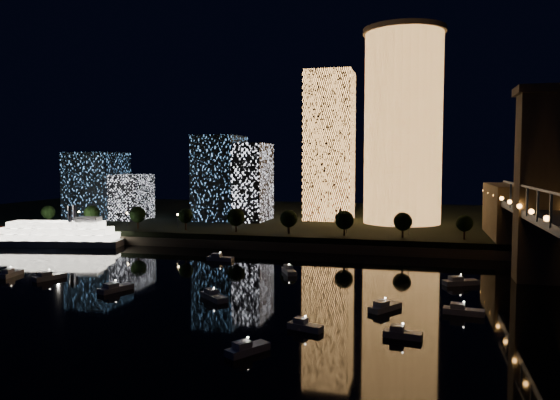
# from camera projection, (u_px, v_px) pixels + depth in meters

# --- Properties ---
(ground) EXTENTS (520.00, 520.00, 0.00)m
(ground) POSITION_uv_depth(u_px,v_px,m) (236.00, 317.00, 108.83)
(ground) COLOR black
(ground) RESTS_ON ground
(far_bank) EXTENTS (420.00, 160.00, 5.00)m
(far_bank) POSITION_uv_depth(u_px,v_px,m) (343.00, 220.00, 263.34)
(far_bank) COLOR black
(far_bank) RESTS_ON ground
(seawall) EXTENTS (420.00, 6.00, 3.00)m
(seawall) POSITION_uv_depth(u_px,v_px,m) (313.00, 247.00, 188.00)
(seawall) COLOR #6B5E4C
(seawall) RESTS_ON ground
(tower_cylindrical) EXTENTS (34.00, 34.00, 80.59)m
(tower_cylindrical) POSITION_uv_depth(u_px,v_px,m) (403.00, 127.00, 227.76)
(tower_cylindrical) COLOR #FFA651
(tower_cylindrical) RESTS_ON far_bank
(tower_rectangular) EXTENTS (20.58, 20.58, 65.49)m
(tower_rectangular) POSITION_uv_depth(u_px,v_px,m) (330.00, 146.00, 242.54)
(tower_rectangular) COLOR #FFA651
(tower_rectangular) RESTS_ON far_bank
(midrise_blocks) EXTENTS (89.05, 32.38, 37.32)m
(midrise_blocks) POSITION_uv_depth(u_px,v_px,m) (183.00, 183.00, 244.19)
(midrise_blocks) COLOR white
(midrise_blocks) RESTS_ON far_bank
(riverboat) EXTENTS (52.47, 19.76, 15.50)m
(riverboat) POSITION_uv_depth(u_px,v_px,m) (51.00, 235.00, 200.25)
(riverboat) COLOR silver
(riverboat) RESTS_ON ground
(motorboats) EXTENTS (123.36, 92.12, 2.78)m
(motorboats) POSITION_uv_depth(u_px,v_px,m) (216.00, 294.00, 124.45)
(motorboats) COLOR silver
(motorboats) RESTS_ON ground
(esplanade_trees) EXTENTS (165.55, 6.65, 8.83)m
(esplanade_trees) POSITION_uv_depth(u_px,v_px,m) (243.00, 217.00, 199.90)
(esplanade_trees) COLOR black
(esplanade_trees) RESTS_ON far_bank
(street_lamps) EXTENTS (132.70, 0.70, 5.65)m
(street_lamps) POSITION_uv_depth(u_px,v_px,m) (231.00, 219.00, 207.41)
(street_lamps) COLOR black
(street_lamps) RESTS_ON far_bank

